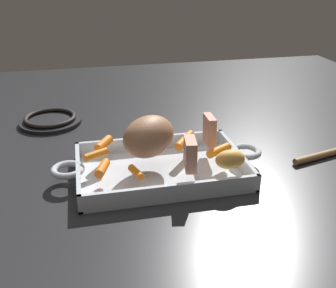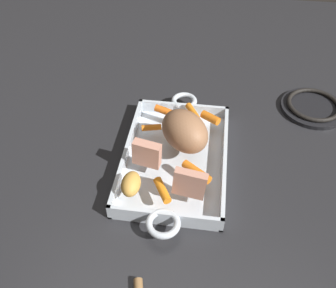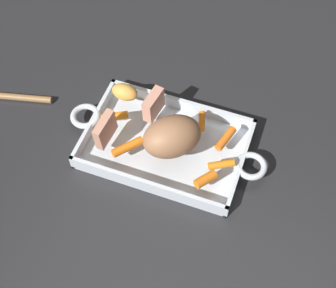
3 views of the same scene
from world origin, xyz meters
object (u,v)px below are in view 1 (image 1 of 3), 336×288
object	(u,v)px
baby_carrot_southwest	(96,155)
baby_carrot_short	(185,140)
roast_slice_outer	(190,154)
baby_carrot_center_left	(104,144)
baby_carrot_center_right	(136,172)
pork_roast	(149,136)
baby_carrot_long	(103,168)
stove_burner_rear	(50,120)
roast_slice_thin	(209,130)
potato_golden_small	(230,159)
roasting_dish	(161,169)
baby_carrot_northwest	(219,150)

from	to	relation	value
baby_carrot_southwest	baby_carrot_short	xyz separation A→B (m)	(0.20, 0.03, 0.00)
roast_slice_outer	baby_carrot_short	world-z (taller)	roast_slice_outer
baby_carrot_center_left	baby_carrot_center_right	xyz separation A→B (m)	(0.05, -0.14, -0.00)
baby_carrot_short	baby_carrot_center_right	xyz separation A→B (m)	(-0.13, -0.12, -0.00)
pork_roast	baby_carrot_long	distance (m)	0.12
pork_roast	baby_carrot_long	bearing A→B (deg)	-151.52
stove_burner_rear	roast_slice_thin	bearing A→B (deg)	-39.81
baby_carrot_southwest	potato_golden_small	bearing A→B (deg)	-21.58
roast_slice_thin	stove_burner_rear	size ratio (longest dim) A/B	0.39
baby_carrot_center_right	roasting_dish	bearing A→B (deg)	46.70
stove_burner_rear	roasting_dish	bearing A→B (deg)	-54.83
pork_roast	baby_carrot_short	xyz separation A→B (m)	(0.09, 0.04, -0.03)
roast_slice_thin	baby_carrot_northwest	bearing A→B (deg)	-85.38
baby_carrot_long	roast_slice_thin	bearing A→B (deg)	18.28
roast_slice_outer	baby_carrot_southwest	size ratio (longest dim) A/B	1.12
roast_slice_outer	baby_carrot_short	size ratio (longest dim) A/B	0.86
roasting_dish	roast_slice_thin	xyz separation A→B (m)	(0.12, 0.04, 0.06)
baby_carrot_short	baby_carrot_center_left	bearing A→B (deg)	173.83
baby_carrot_northwest	potato_golden_small	distance (m)	0.06
baby_carrot_southwest	baby_carrot_center_left	xyz separation A→B (m)	(0.02, 0.05, 0.00)
roasting_dish	roast_slice_thin	world-z (taller)	roast_slice_thin
baby_carrot_short	roast_slice_outer	bearing A→B (deg)	-99.22
pork_roast	baby_carrot_center_right	world-z (taller)	pork_roast
pork_roast	baby_carrot_center_left	xyz separation A→B (m)	(-0.09, 0.05, -0.03)
roasting_dish	baby_carrot_center_left	world-z (taller)	baby_carrot_center_left
baby_carrot_center_left	baby_carrot_northwest	bearing A→B (deg)	-19.55
baby_carrot_center_left	roasting_dish	bearing A→B (deg)	-32.68
baby_carrot_center_right	baby_carrot_northwest	xyz separation A→B (m)	(0.18, 0.05, 0.00)
baby_carrot_center_left	pork_roast	bearing A→B (deg)	-30.89
potato_golden_small	roasting_dish	bearing A→B (deg)	148.99
roast_slice_outer	baby_carrot_center_left	xyz separation A→B (m)	(-0.16, 0.13, -0.02)
baby_carrot_short	baby_carrot_long	world-z (taller)	same
roast_slice_thin	baby_carrot_southwest	world-z (taller)	roast_slice_thin
baby_carrot_northwest	baby_carrot_short	bearing A→B (deg)	131.89
roasting_dish	pork_roast	distance (m)	0.07
baby_carrot_short	roast_slice_thin	bearing A→B (deg)	-11.17
baby_carrot_center_left	stove_burner_rear	distance (m)	0.30
roast_slice_thin	baby_carrot_long	bearing A→B (deg)	-161.72
baby_carrot_southwest	baby_carrot_center_left	distance (m)	0.05
roasting_dish	baby_carrot_southwest	distance (m)	0.14
roasting_dish	pork_roast	bearing A→B (deg)	140.43
pork_roast	roast_slice_outer	bearing A→B (deg)	-46.76
baby_carrot_center_left	baby_carrot_center_right	bearing A→B (deg)	-69.64
pork_roast	potato_golden_small	distance (m)	0.17
baby_carrot_southwest	potato_golden_small	xyz separation A→B (m)	(0.26, -0.10, 0.01)
baby_carrot_northwest	roast_slice_outer	bearing A→B (deg)	-149.59
roast_slice_outer	baby_carrot_southwest	bearing A→B (deg)	155.35
baby_carrot_northwest	stove_burner_rear	distance (m)	0.51
roasting_dish	roast_slice_outer	size ratio (longest dim) A/B	7.46
baby_carrot_southwest	roast_slice_thin	bearing A→B (deg)	3.54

